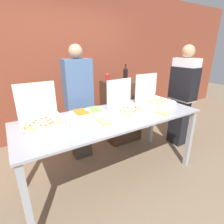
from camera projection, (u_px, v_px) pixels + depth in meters
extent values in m
plane|color=#847056|center=(112.00, 175.00, 2.47)|extent=(16.00, 16.00, 0.00)
cube|color=brown|center=(65.00, 64.00, 3.35)|extent=(10.00, 0.06, 2.80)
cube|color=#A8AAB2|center=(112.00, 117.00, 2.17)|extent=(2.27, 0.88, 0.02)
cube|color=#A8AAB2|center=(27.00, 206.00, 1.47)|extent=(0.06, 0.06, 0.87)
cube|color=#A8AAB2|center=(189.00, 139.00, 2.54)|extent=(0.06, 0.06, 0.87)
cube|color=#A8AAB2|center=(18.00, 159.00, 2.10)|extent=(0.06, 0.06, 0.87)
cube|color=#A8AAB2|center=(151.00, 121.00, 3.17)|extent=(0.06, 0.06, 0.87)
cube|color=white|center=(44.00, 125.00, 1.88)|extent=(0.45, 0.45, 0.02)
cube|color=white|center=(48.00, 129.00, 1.71)|extent=(0.43, 0.03, 0.04)
cube|color=white|center=(22.00, 127.00, 1.76)|extent=(0.03, 0.43, 0.04)
cube|color=white|center=(62.00, 118.00, 1.98)|extent=(0.03, 0.43, 0.04)
cube|color=white|center=(36.00, 101.00, 1.98)|extent=(0.43, 0.03, 0.41)
cylinder|color=#DBB26B|center=(43.00, 123.00, 1.88)|extent=(0.38, 0.38, 0.02)
cylinder|color=beige|center=(43.00, 122.00, 1.87)|extent=(0.33, 0.33, 0.00)
cylinder|color=#B22D23|center=(48.00, 121.00, 1.90)|extent=(0.03, 0.03, 0.00)
cylinder|color=#B22D23|center=(51.00, 119.00, 1.95)|extent=(0.03, 0.03, 0.00)
cylinder|color=#B22D23|center=(46.00, 117.00, 2.00)|extent=(0.03, 0.03, 0.00)
cylinder|color=#B22D23|center=(42.00, 119.00, 1.96)|extent=(0.03, 0.03, 0.00)
cylinder|color=#B22D23|center=(36.00, 121.00, 1.90)|extent=(0.03, 0.03, 0.00)
cylinder|color=#B22D23|center=(34.00, 123.00, 1.85)|extent=(0.03, 0.03, 0.00)
cylinder|color=#B22D23|center=(30.00, 126.00, 1.78)|extent=(0.03, 0.03, 0.00)
cylinder|color=#B22D23|center=(41.00, 125.00, 1.79)|extent=(0.03, 0.03, 0.00)
cylinder|color=#B22D23|center=(46.00, 125.00, 1.80)|extent=(0.03, 0.03, 0.00)
cylinder|color=#B22D23|center=(50.00, 123.00, 1.84)|extent=(0.03, 0.03, 0.00)
cylinder|color=#B22D23|center=(53.00, 123.00, 1.85)|extent=(0.03, 0.03, 0.00)
cube|color=white|center=(130.00, 112.00, 2.26)|extent=(0.45, 0.45, 0.02)
cube|color=white|center=(141.00, 114.00, 2.11)|extent=(0.41, 0.06, 0.04)
cube|color=white|center=(118.00, 113.00, 2.14)|extent=(0.06, 0.41, 0.04)
cube|color=white|center=(140.00, 107.00, 2.36)|extent=(0.06, 0.41, 0.04)
cube|color=white|center=(119.00, 94.00, 2.35)|extent=(0.41, 0.06, 0.39)
cylinder|color=#DBB26B|center=(130.00, 111.00, 2.25)|extent=(0.36, 0.36, 0.02)
cylinder|color=beige|center=(130.00, 110.00, 2.25)|extent=(0.31, 0.31, 0.00)
cylinder|color=#B22D23|center=(136.00, 108.00, 2.31)|extent=(0.03, 0.03, 0.00)
cylinder|color=#B22D23|center=(135.00, 107.00, 2.34)|extent=(0.03, 0.03, 0.00)
cylinder|color=#B22D23|center=(128.00, 108.00, 2.32)|extent=(0.03, 0.03, 0.00)
cylinder|color=#B22D23|center=(123.00, 107.00, 2.33)|extent=(0.03, 0.03, 0.00)
cylinder|color=#B22D23|center=(124.00, 109.00, 2.27)|extent=(0.03, 0.03, 0.00)
cylinder|color=#B22D23|center=(121.00, 111.00, 2.20)|extent=(0.03, 0.03, 0.00)
cylinder|color=#B22D23|center=(125.00, 112.00, 2.17)|extent=(0.03, 0.03, 0.00)
cylinder|color=#B22D23|center=(129.00, 111.00, 2.19)|extent=(0.03, 0.03, 0.00)
cylinder|color=#B22D23|center=(134.00, 111.00, 2.20)|extent=(0.03, 0.03, 0.00)
cylinder|color=#B22D23|center=(136.00, 110.00, 2.22)|extent=(0.03, 0.03, 0.00)
cylinder|color=#B22D23|center=(139.00, 110.00, 2.24)|extent=(0.03, 0.03, 0.00)
cube|color=white|center=(155.00, 103.00, 2.61)|extent=(0.43, 0.43, 0.02)
cube|color=white|center=(166.00, 105.00, 2.44)|extent=(0.42, 0.03, 0.04)
cube|color=white|center=(145.00, 104.00, 2.50)|extent=(0.03, 0.42, 0.04)
cube|color=white|center=(165.00, 99.00, 2.71)|extent=(0.03, 0.42, 0.04)
cube|color=white|center=(146.00, 87.00, 2.71)|extent=(0.42, 0.03, 0.40)
cylinder|color=#DBB26B|center=(155.00, 102.00, 2.61)|extent=(0.37, 0.37, 0.02)
cylinder|color=beige|center=(155.00, 101.00, 2.60)|extent=(0.32, 0.32, 0.00)
cylinder|color=#B22D23|center=(159.00, 101.00, 2.64)|extent=(0.03, 0.03, 0.00)
cylinder|color=#B22D23|center=(155.00, 99.00, 2.70)|extent=(0.03, 0.03, 0.00)
cylinder|color=#B22D23|center=(152.00, 100.00, 2.66)|extent=(0.03, 0.03, 0.00)
cylinder|color=#B22D23|center=(149.00, 101.00, 2.60)|extent=(0.03, 0.03, 0.00)
cylinder|color=#B22D23|center=(151.00, 103.00, 2.52)|extent=(0.03, 0.03, 0.00)
cylinder|color=#B22D23|center=(157.00, 103.00, 2.53)|extent=(0.03, 0.03, 0.00)
cylinder|color=#B22D23|center=(161.00, 102.00, 2.55)|extent=(0.03, 0.03, 0.00)
cylinder|color=white|center=(104.00, 123.00, 1.95)|extent=(0.24, 0.24, 0.01)
cube|color=#DBB26B|center=(104.00, 122.00, 1.94)|extent=(0.12, 0.17, 0.02)
cube|color=beige|center=(105.00, 121.00, 1.93)|extent=(0.09, 0.12, 0.01)
cylinder|color=white|center=(163.00, 114.00, 2.21)|extent=(0.23, 0.23, 0.01)
cube|color=#DBB26B|center=(163.00, 113.00, 2.21)|extent=(0.12, 0.17, 0.02)
cube|color=beige|center=(164.00, 112.00, 2.20)|extent=(0.09, 0.12, 0.01)
cube|color=white|center=(88.00, 112.00, 2.24)|extent=(0.42, 0.25, 0.03)
cube|color=orange|center=(81.00, 112.00, 2.18)|extent=(0.15, 0.20, 0.02)
cube|color=#8CC65B|center=(95.00, 109.00, 2.28)|extent=(0.15, 0.20, 0.02)
cylinder|color=white|center=(88.00, 110.00, 2.23)|extent=(0.08, 0.08, 0.02)
cube|color=#4C3323|center=(121.00, 111.00, 3.32)|extent=(0.61, 0.55, 1.13)
cylinder|color=black|center=(125.00, 75.00, 3.10)|extent=(0.08, 0.08, 0.20)
cone|color=black|center=(126.00, 68.00, 3.05)|extent=(0.08, 0.08, 0.05)
cylinder|color=black|center=(126.00, 65.00, 3.04)|extent=(0.03, 0.03, 0.04)
cylinder|color=red|center=(126.00, 64.00, 3.03)|extent=(0.03, 0.03, 0.01)
cylinder|color=silver|center=(138.00, 78.00, 3.06)|extent=(0.07, 0.07, 0.12)
cylinder|color=silver|center=(138.00, 75.00, 3.04)|extent=(0.06, 0.06, 0.00)
cylinder|color=red|center=(107.00, 77.00, 3.13)|extent=(0.07, 0.07, 0.12)
cylinder|color=silver|center=(107.00, 74.00, 3.11)|extent=(0.06, 0.06, 0.00)
cube|color=#473D33|center=(81.00, 132.00, 2.80)|extent=(0.28, 0.20, 0.84)
cube|color=#4C6B99|center=(78.00, 84.00, 2.53)|extent=(0.40, 0.22, 0.71)
sphere|color=tan|center=(76.00, 51.00, 2.38)|extent=(0.19, 0.19, 0.19)
cube|color=black|center=(178.00, 122.00, 3.19)|extent=(0.20, 0.28, 0.84)
cube|color=white|center=(184.00, 80.00, 2.92)|extent=(0.22, 0.40, 0.70)
cube|color=black|center=(184.00, 83.00, 2.94)|extent=(0.24, 0.42, 0.53)
sphere|color=tan|center=(188.00, 51.00, 2.77)|extent=(0.21, 0.21, 0.21)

